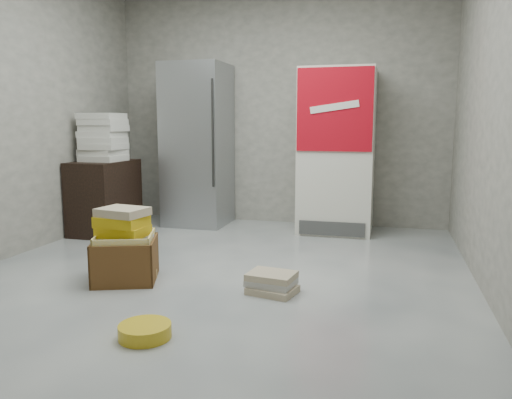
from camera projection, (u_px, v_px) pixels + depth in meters
The scene contains 10 objects.
ground at pixel (207, 283), 3.82m from camera, with size 5.00×5.00×0.00m, color beige.
room_shell at pixel (203, 40), 3.55m from camera, with size 4.04×5.04×2.82m.
steel_fridge at pixel (198, 145), 5.94m from camera, with size 0.70×0.72×1.90m.
coke_cooler at pixel (337, 151), 5.52m from camera, with size 0.80×0.73×1.80m.
wood_shelf at pixel (105, 197), 5.54m from camera, with size 0.50×0.80×0.80m, color black.
supply_box_stack at pixel (103, 137), 5.44m from camera, with size 0.44×0.44×0.52m.
phonebook_stack_main at pixel (125, 244), 3.85m from camera, with size 0.41×0.36×0.57m.
phonebook_stack_side at pixel (272, 283), 3.60m from camera, with size 0.39×0.34×0.15m.
cardboard_box at pixel (126, 261), 3.87m from camera, with size 0.59×0.59×0.37m.
bucket_lid at pixel (145, 331), 2.84m from camera, with size 0.30×0.30×0.08m, color gold.
Camera 1 is at (1.31, -3.46, 1.21)m, focal length 35.00 mm.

